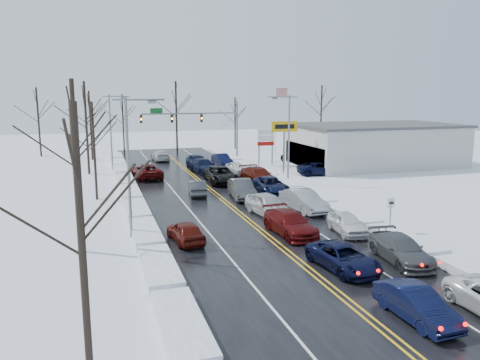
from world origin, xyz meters
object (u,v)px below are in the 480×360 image
object	(u,v)px
dealership_building	(375,145)
oncoming_car_0	(197,195)
traffic_signal_mast	(201,121)
tires_plus_sign	(284,130)
flagpole	(277,116)

from	to	relation	value
dealership_building	oncoming_car_0	size ratio (longest dim) A/B	4.90
traffic_signal_mast	tires_plus_sign	xyz separation A→B (m)	(7.05, -12.00, -0.49)
dealership_building	oncoming_car_0	bearing A→B (deg)	-157.10
flagpole	traffic_signal_mast	bearing A→B (deg)	-170.27
traffic_signal_mast	oncoming_car_0	distance (m)	22.15
traffic_signal_mast	dealership_building	bearing A→B (deg)	-25.95
tires_plus_sign	flagpole	bearing A→B (deg)	71.56
flagpole	dealership_building	world-z (taller)	flagpole
tires_plus_sign	dealership_building	bearing A→B (deg)	8.47
dealership_building	oncoming_car_0	xyz separation A→B (m)	(-25.67, -10.84, -2.66)
flagpole	dealership_building	bearing A→B (deg)	-53.73
oncoming_car_0	flagpole	bearing A→B (deg)	-118.71
flagpole	dealership_building	xyz separation A→B (m)	(8.80, -12.00, -3.27)
traffic_signal_mast	oncoming_car_0	size ratio (longest dim) A/B	3.19
tires_plus_sign	traffic_signal_mast	bearing A→B (deg)	120.46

